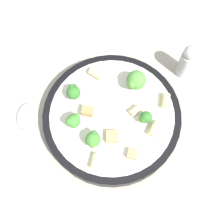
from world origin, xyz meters
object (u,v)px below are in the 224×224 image
at_px(rigatoni_0, 154,129).
at_px(pepper_shaker, 187,61).
at_px(rigatoni_2, 95,161).
at_px(chicken_chunk_2, 112,137).
at_px(broccoli_floret_1, 93,140).
at_px(broccoli_floret_2, 146,118).
at_px(broccoli_floret_0, 73,121).
at_px(rigatoni_1, 135,110).
at_px(broccoli_floret_3, 136,80).
at_px(chicken_chunk_0, 132,154).
at_px(pasta_bowl, 112,117).
at_px(broccoli_floret_4, 73,92).
at_px(chicken_chunk_1, 88,111).
at_px(rigatoni_3, 166,102).
at_px(rigatoni_4, 96,73).
at_px(spoon, 23,126).

height_order(rigatoni_0, pepper_shaker, pepper_shaker).
height_order(rigatoni_2, chicken_chunk_2, rigatoni_2).
height_order(broccoli_floret_1, broccoli_floret_2, broccoli_floret_1).
xyz_separation_m(broccoli_floret_0, chicken_chunk_2, (-0.06, 0.04, -0.02)).
bearing_deg(rigatoni_1, rigatoni_0, 119.81).
distance_m(broccoli_floret_1, rigatoni_2, 0.04).
xyz_separation_m(rigatoni_2, pepper_shaker, (-0.23, -0.16, 0.00)).
xyz_separation_m(broccoli_floret_0, pepper_shaker, (-0.25, -0.08, -0.01)).
xyz_separation_m(rigatoni_0, rigatoni_2, (0.12, 0.04, -0.00)).
bearing_deg(broccoli_floret_2, rigatoni_2, 27.84).
relative_size(broccoli_floret_3, chicken_chunk_0, 2.63).
height_order(pasta_bowl, chicken_chunk_0, chicken_chunk_0).
distance_m(broccoli_floret_4, rigatoni_2, 0.14).
height_order(pasta_bowl, chicken_chunk_2, chicken_chunk_2).
bearing_deg(broccoli_floret_1, broccoli_floret_2, -168.06).
height_order(broccoli_floret_3, pepper_shaker, pepper_shaker).
bearing_deg(rigatoni_2, rigatoni_1, -139.95).
xyz_separation_m(broccoli_floret_2, chicken_chunk_1, (0.10, -0.04, -0.01)).
height_order(chicken_chunk_0, chicken_chunk_1, chicken_chunk_1).
distance_m(chicken_chunk_0, pepper_shaker, 0.23).
bearing_deg(rigatoni_1, rigatoni_3, -177.40).
bearing_deg(rigatoni_1, chicken_chunk_1, -11.37).
relative_size(broccoli_floret_0, broccoli_floret_3, 0.81).
height_order(broccoli_floret_0, chicken_chunk_2, broccoli_floret_0).
xyz_separation_m(pasta_bowl, rigatoni_3, (-0.11, 0.00, 0.02)).
height_order(rigatoni_2, rigatoni_4, rigatoni_4).
bearing_deg(rigatoni_3, rigatoni_1, 2.60).
distance_m(broccoli_floret_4, chicken_chunk_0, 0.16).
relative_size(rigatoni_0, rigatoni_2, 1.16).
bearing_deg(rigatoni_1, broccoli_floret_0, 0.51).
distance_m(broccoli_floret_2, broccoli_floret_4, 0.15).
bearing_deg(broccoli_floret_4, broccoli_floret_3, 178.12).
bearing_deg(broccoli_floret_4, chicken_chunk_1, 116.18).
bearing_deg(rigatoni_2, pasta_bowl, -120.79).
bearing_deg(pepper_shaker, rigatoni_4, -4.56).
distance_m(rigatoni_3, chicken_chunk_2, 0.13).
bearing_deg(pepper_shaker, rigatoni_3, 48.54).
bearing_deg(rigatoni_0, chicken_chunk_1, -28.48).
bearing_deg(broccoli_floret_3, rigatoni_4, -30.81).
relative_size(rigatoni_1, chicken_chunk_0, 1.25).
bearing_deg(chicken_chunk_0, spoon, -30.15).
bearing_deg(broccoli_floret_2, chicken_chunk_1, -21.21).
bearing_deg(rigatoni_2, broccoli_floret_4, -84.28).
relative_size(chicken_chunk_0, pepper_shaker, 0.19).
height_order(broccoli_floret_0, broccoli_floret_1, same).
bearing_deg(broccoli_floret_1, rigatoni_3, -162.93).
bearing_deg(spoon, broccoli_floret_0, 162.50).
relative_size(broccoli_floret_3, rigatoni_3, 1.69).
height_order(broccoli_floret_2, pepper_shaker, pepper_shaker).
distance_m(pasta_bowl, pepper_shaker, 0.19).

